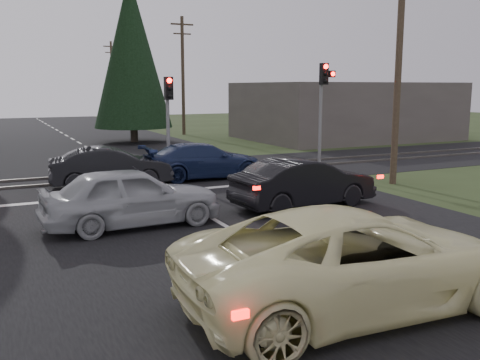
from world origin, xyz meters
TOP-DOWN VIEW (x-y plane):
  - ground at (0.00, 0.00)m, footprint 120.00×120.00m
  - road at (0.00, 10.00)m, footprint 14.00×100.00m
  - rail_corridor at (0.00, 12.00)m, footprint 120.00×8.00m
  - stop_line at (0.00, 8.20)m, footprint 13.00×0.35m
  - rail_near at (0.00, 11.20)m, footprint 120.00×0.12m
  - rail_far at (0.00, 12.80)m, footprint 120.00×0.12m
  - traffic_signal_right at (7.55, 9.47)m, footprint 0.68×0.48m
  - traffic_signal_center at (1.00, 10.68)m, footprint 0.32×0.48m
  - utility_pole_near at (8.50, 6.00)m, footprint 1.80×0.26m
  - utility_pole_mid at (8.50, 30.00)m, footprint 1.80×0.26m
  - utility_pole_far at (8.50, 55.00)m, footprint 1.80×0.26m
  - conifer_tree at (3.50, 26.00)m, footprint 5.20×5.20m
  - building_right at (18.00, 22.00)m, footprint 14.00×10.00m
  - cream_coupe at (-0.20, -2.92)m, footprint 6.24×3.06m
  - dark_hatchback at (3.15, 3.98)m, footprint 4.78×2.07m
  - silver_car at (-2.26, 4.01)m, footprint 4.82×2.08m
  - blue_sedan at (2.31, 10.28)m, footprint 5.02×2.09m
  - dark_car_far at (-1.49, 10.12)m, footprint 4.61×2.01m

SIDE VIEW (x-z plane):
  - ground at x=0.00m, z-range 0.00..0.00m
  - road at x=0.00m, z-range 0.00..0.01m
  - rail_corridor at x=0.00m, z-range 0.00..0.01m
  - stop_line at x=0.00m, z-range 0.01..0.01m
  - rail_near at x=0.00m, z-range 0.00..0.10m
  - rail_far at x=0.00m, z-range 0.00..0.10m
  - blue_sedan at x=2.31m, z-range 0.00..1.45m
  - dark_car_far at x=-1.49m, z-range 0.00..1.47m
  - dark_hatchback at x=3.15m, z-range 0.00..1.53m
  - silver_car at x=-2.26m, z-range 0.00..1.62m
  - cream_coupe at x=-0.20m, z-range 0.00..1.71m
  - building_right at x=18.00m, z-range 0.00..4.00m
  - traffic_signal_center at x=1.00m, z-range 0.76..4.86m
  - traffic_signal_right at x=7.55m, z-range 0.96..5.66m
  - utility_pole_near at x=8.50m, z-range 0.23..9.23m
  - utility_pole_mid at x=8.50m, z-range 0.23..9.23m
  - utility_pole_far at x=8.50m, z-range 0.23..9.23m
  - conifer_tree at x=3.50m, z-range 0.49..11.49m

